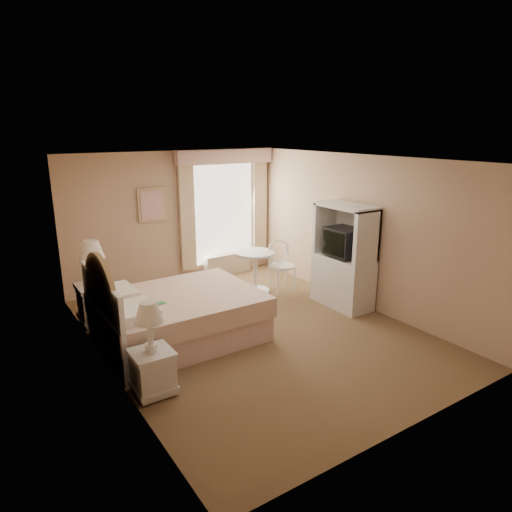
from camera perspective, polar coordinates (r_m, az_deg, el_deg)
room at (r=6.42m, az=-0.28°, el=0.81°), size 4.21×5.51×2.51m
window at (r=9.15m, az=-3.85°, el=5.89°), size 2.05×0.22×2.51m
framed_art at (r=8.55m, az=-12.90°, el=6.24°), size 0.52×0.04×0.62m
bed at (r=6.55m, az=-10.46°, el=-7.36°), size 2.18×1.72×1.52m
nightstand_near at (r=5.33m, az=-12.87°, el=-12.59°), size 0.45×0.45×1.09m
nightstand_far at (r=7.39m, az=-19.42°, el=-4.33°), size 0.53×0.53×1.28m
round_table at (r=8.25m, az=-0.10°, el=-1.17°), size 0.71×0.71×0.75m
cafe_chair at (r=8.35m, az=3.11°, el=-0.70°), size 0.51×0.51×0.94m
armoire at (r=7.70m, az=10.89°, el=-1.06°), size 0.52×1.04×1.72m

